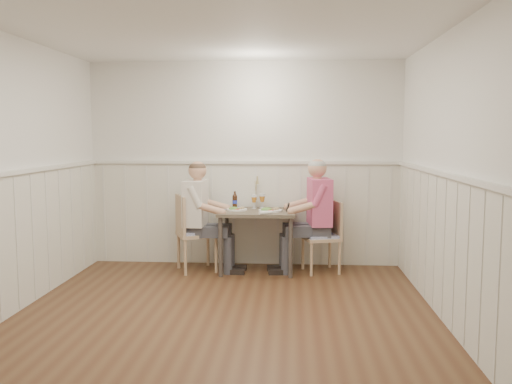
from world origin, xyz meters
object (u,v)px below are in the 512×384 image
(man_in_pink, at_px, (316,224))
(diner_cream, at_px, (199,225))
(grass_vase, at_px, (255,193))
(beer_bottle, at_px, (235,201))
(chair_left, at_px, (192,230))
(dining_table, at_px, (257,219))
(chair_right, at_px, (325,234))

(man_in_pink, xyz_separation_m, diner_cream, (-1.42, -0.06, -0.01))
(man_in_pink, xyz_separation_m, grass_vase, (-0.76, 0.29, 0.35))
(beer_bottle, bearing_deg, diner_cream, -149.73)
(chair_left, bearing_deg, diner_cream, -5.42)
(dining_table, distance_m, diner_cream, 0.71)
(chair_right, xyz_separation_m, diner_cream, (-1.54, -0.08, 0.11))
(chair_right, distance_m, diner_cream, 1.54)
(chair_left, distance_m, grass_vase, 0.93)
(chair_right, height_order, grass_vase, grass_vase)
(chair_left, distance_m, diner_cream, 0.11)
(dining_table, xyz_separation_m, chair_left, (-0.79, -0.05, -0.14))
(chair_right, distance_m, beer_bottle, 1.20)
(dining_table, xyz_separation_m, chair_right, (0.83, 0.02, -0.18))
(chair_left, distance_m, man_in_pink, 1.51)
(chair_right, height_order, man_in_pink, man_in_pink)
(chair_right, xyz_separation_m, grass_vase, (-0.88, 0.28, 0.47))
(man_in_pink, distance_m, beer_bottle, 1.05)
(chair_left, height_order, diner_cream, diner_cream)
(chair_left, xyz_separation_m, diner_cream, (0.09, -0.01, 0.07))
(dining_table, relative_size, diner_cream, 0.67)
(chair_left, bearing_deg, grass_vase, 25.16)
(man_in_pink, height_order, diner_cream, man_in_pink)
(dining_table, bearing_deg, diner_cream, -175.27)
(beer_bottle, height_order, grass_vase, grass_vase)
(man_in_pink, bearing_deg, diner_cream, -177.38)
(chair_right, bearing_deg, man_in_pink, -171.28)
(man_in_pink, height_order, grass_vase, man_in_pink)
(diner_cream, xyz_separation_m, grass_vase, (0.66, 0.36, 0.36))
(grass_vase, bearing_deg, man_in_pink, -21.15)
(man_in_pink, relative_size, grass_vase, 3.33)
(grass_vase, bearing_deg, beer_bottle, -154.36)
(chair_left, bearing_deg, man_in_pink, 2.15)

